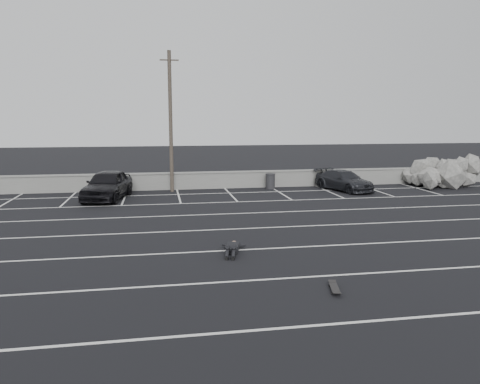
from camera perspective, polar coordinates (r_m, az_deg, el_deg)
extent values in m
plane|color=black|center=(15.96, 1.67, -7.00)|extent=(120.00, 120.00, 0.00)
cube|color=gray|center=(29.45, -3.84, 1.39)|extent=(50.00, 0.35, 1.00)
cube|color=gray|center=(29.38, -3.85, 2.40)|extent=(50.00, 0.45, 0.08)
cube|color=silver|center=(10.51, 8.56, -15.84)|extent=(36.00, 0.10, 0.01)
cube|color=silver|center=(13.18, 4.36, -10.52)|extent=(36.00, 0.10, 0.01)
cube|color=silver|center=(15.96, 1.67, -6.98)|extent=(36.00, 0.10, 0.01)
cube|color=silver|center=(18.81, -0.18, -4.50)|extent=(36.00, 0.10, 0.01)
cube|color=silver|center=(21.70, -1.54, -2.67)|extent=(36.00, 0.10, 0.01)
cube|color=silver|center=(24.62, -2.57, -1.28)|extent=(36.00, 0.10, 0.01)
cube|color=silver|center=(27.55, -3.38, -0.17)|extent=(36.00, 0.10, 0.01)
cube|color=silver|center=(28.01, -26.21, -0.95)|extent=(0.10, 5.00, 0.01)
cube|color=silver|center=(27.32, -20.16, -0.80)|extent=(0.10, 5.00, 0.01)
cube|color=silver|center=(26.95, -13.87, -0.63)|extent=(0.10, 5.00, 0.01)
cube|color=silver|center=(26.91, -7.49, -0.46)|extent=(0.10, 5.00, 0.01)
cube|color=silver|center=(27.20, -1.17, -0.28)|extent=(0.10, 5.00, 0.01)
cube|color=silver|center=(27.81, 4.95, -0.11)|extent=(0.10, 5.00, 0.01)
cube|color=silver|center=(28.73, 10.74, 0.06)|extent=(0.10, 5.00, 0.01)
cube|color=silver|center=(29.92, 16.13, 0.21)|extent=(0.10, 5.00, 0.01)
cube|color=silver|center=(31.35, 21.06, 0.35)|extent=(0.10, 5.00, 0.01)
imported|color=black|center=(26.50, -15.86, 0.87)|extent=(2.79, 4.99, 1.61)
imported|color=black|center=(29.35, 12.56, 1.39)|extent=(3.02, 4.54, 1.22)
cylinder|color=#4C4238|center=(28.23, -8.45, 8.38)|extent=(0.22, 0.22, 8.27)
cube|color=#4C4238|center=(28.43, -8.63, 15.62)|extent=(1.10, 0.07, 0.07)
cylinder|color=#27272A|center=(29.37, 3.72, 1.28)|extent=(0.68, 0.68, 0.91)
cylinder|color=#27272A|center=(29.32, 3.73, 2.20)|extent=(0.75, 0.75, 0.05)
cube|color=black|center=(12.52, 11.45, -11.34)|extent=(0.37, 0.81, 0.02)
cube|color=#27272A|center=(12.78, 11.27, -11.09)|extent=(0.17, 0.09, 0.04)
cube|color=#27272A|center=(12.29, 11.62, -11.92)|extent=(0.17, 0.09, 0.04)
cylinder|color=black|center=(12.77, 10.83, -11.19)|extent=(0.04, 0.06, 0.06)
cylinder|color=black|center=(12.80, 11.70, -11.17)|extent=(0.04, 0.06, 0.06)
cylinder|color=black|center=(12.29, 11.17, -12.03)|extent=(0.04, 0.06, 0.06)
cylinder|color=black|center=(12.31, 12.07, -12.01)|extent=(0.04, 0.06, 0.06)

